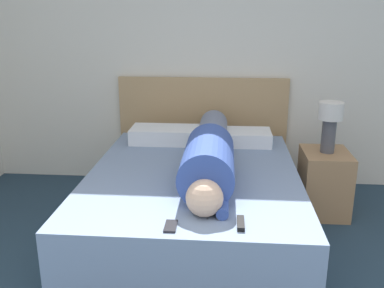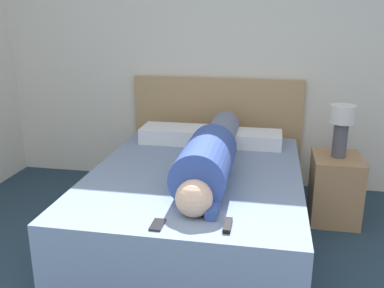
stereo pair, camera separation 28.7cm
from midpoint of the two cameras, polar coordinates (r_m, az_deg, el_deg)
name	(u,v)px [view 2 (the right image)]	position (r m, az deg, el deg)	size (l,w,h in m)	color
wall_back	(223,49)	(4.10, 6.18, 12.41)	(5.49, 0.06, 2.60)	silver
bed	(196,205)	(3.19, 3.09, -8.16)	(1.50, 1.96, 0.53)	#7589A8
headboard	(216,132)	(4.17, 5.22, 1.63)	(1.62, 0.04, 1.04)	tan
nightstand	(335,188)	(3.71, 20.66, -5.56)	(0.38, 0.46, 0.54)	#A37A51
table_lamp	(342,124)	(3.55, 21.55, 2.43)	(0.20, 0.20, 0.42)	#4C4C51
person_lying	(211,154)	(3.00, 5.32, -1.37)	(0.34, 1.73, 0.34)	#DBB293
pillow_near_headboard	(177,134)	(3.78, 0.15, 1.28)	(0.62, 0.32, 0.13)	white
pillow_second	(247,139)	(3.72, 9.55, 0.69)	(0.59, 0.32, 0.12)	white
tv_remote	(228,225)	(2.33, 8.36, -10.77)	(0.04, 0.15, 0.02)	black
cell_phone	(157,225)	(2.33, -1.07, -10.80)	(0.06, 0.13, 0.01)	black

